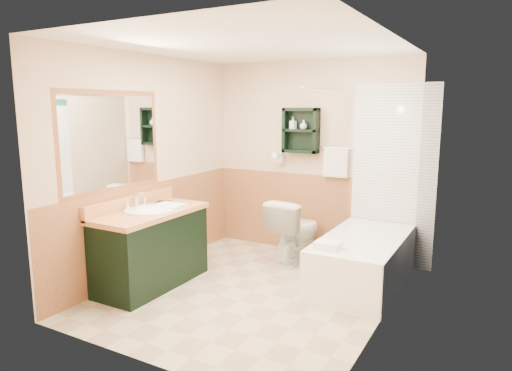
# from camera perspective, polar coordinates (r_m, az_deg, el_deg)

# --- Properties ---
(floor) EXTENTS (3.00, 3.00, 0.00)m
(floor) POSITION_cam_1_polar(r_m,az_deg,el_deg) (4.73, -0.57, -13.08)
(floor) COLOR #C8BA92
(floor) RESTS_ON ground
(back_wall) EXTENTS (2.60, 0.04, 2.40)m
(back_wall) POSITION_cam_1_polar(r_m,az_deg,el_deg) (5.76, 6.93, 3.40)
(back_wall) COLOR #F9E5C3
(back_wall) RESTS_ON ground
(left_wall) EXTENTS (0.04, 3.00, 2.40)m
(left_wall) POSITION_cam_1_polar(r_m,az_deg,el_deg) (5.17, -13.42, 2.47)
(left_wall) COLOR #F9E5C3
(left_wall) RESTS_ON ground
(right_wall) EXTENTS (0.04, 3.00, 2.40)m
(right_wall) POSITION_cam_1_polar(r_m,az_deg,el_deg) (3.92, 16.40, 0.03)
(right_wall) COLOR #F9E5C3
(right_wall) RESTS_ON ground
(ceiling) EXTENTS (2.60, 3.00, 0.04)m
(ceiling) POSITION_cam_1_polar(r_m,az_deg,el_deg) (4.39, -0.63, 17.43)
(ceiling) COLOR white
(ceiling) RESTS_ON back_wall
(wainscot_left) EXTENTS (2.98, 2.98, 1.00)m
(wainscot_left) POSITION_cam_1_polar(r_m,az_deg,el_deg) (5.28, -12.83, -5.10)
(wainscot_left) COLOR #B97B4B
(wainscot_left) RESTS_ON left_wall
(wainscot_back) EXTENTS (2.58, 2.58, 1.00)m
(wainscot_back) POSITION_cam_1_polar(r_m,az_deg,el_deg) (5.85, 6.65, -3.47)
(wainscot_back) COLOR #B97B4B
(wainscot_back) RESTS_ON back_wall
(mirror_frame) EXTENTS (1.30, 1.30, 1.00)m
(mirror_frame) POSITION_cam_1_polar(r_m,az_deg,el_deg) (4.72, -17.63, 5.25)
(mirror_frame) COLOR #975F31
(mirror_frame) RESTS_ON left_wall
(mirror_glass) EXTENTS (1.20, 1.20, 0.90)m
(mirror_glass) POSITION_cam_1_polar(r_m,az_deg,el_deg) (4.72, -17.58, 5.25)
(mirror_glass) COLOR white
(mirror_glass) RESTS_ON left_wall
(tile_right) EXTENTS (1.50, 1.50, 2.10)m
(tile_right) POSITION_cam_1_polar(r_m,az_deg,el_deg) (4.68, 17.88, -0.36)
(tile_right) COLOR white
(tile_right) RESTS_ON right_wall
(tile_back) EXTENTS (0.95, 0.95, 2.10)m
(tile_back) POSITION_cam_1_polar(r_m,az_deg,el_deg) (5.43, 16.77, 1.06)
(tile_back) COLOR white
(tile_back) RESTS_ON back_wall
(tile_accent) EXTENTS (1.50, 1.50, 0.10)m
(tile_accent) POSITION_cam_1_polar(r_m,az_deg,el_deg) (4.62, 18.33, 10.09)
(tile_accent) COLOR #154C38
(tile_accent) RESTS_ON right_wall
(wall_shelf) EXTENTS (0.45, 0.15, 0.55)m
(wall_shelf) POSITION_cam_1_polar(r_m,az_deg,el_deg) (5.66, 5.61, 6.87)
(wall_shelf) COLOR black
(wall_shelf) RESTS_ON back_wall
(hair_dryer) EXTENTS (0.10, 0.24, 0.18)m
(hair_dryer) POSITION_cam_1_polar(r_m,az_deg,el_deg) (5.84, 2.95, 3.55)
(hair_dryer) COLOR white
(hair_dryer) RESTS_ON back_wall
(towel_bar) EXTENTS (0.40, 0.06, 0.40)m
(towel_bar) POSITION_cam_1_polar(r_m,az_deg,el_deg) (5.55, 10.04, 4.64)
(towel_bar) COLOR white
(towel_bar) RESTS_ON back_wall
(curtain_rod) EXTENTS (0.03, 1.60, 0.03)m
(curtain_rod) POSITION_cam_1_polar(r_m,az_deg,el_deg) (4.81, 9.54, 11.61)
(curtain_rod) COLOR silver
(curtain_rod) RESTS_ON back_wall
(shower_curtain) EXTENTS (1.05, 1.05, 1.70)m
(shower_curtain) POSITION_cam_1_polar(r_m,az_deg,el_deg) (5.03, 9.94, 1.80)
(shower_curtain) COLOR #BDB48F
(shower_curtain) RESTS_ON curtain_rod
(vanity) EXTENTS (0.59, 1.25, 0.79)m
(vanity) POSITION_cam_1_polar(r_m,az_deg,el_deg) (4.88, -12.94, -7.62)
(vanity) COLOR black
(vanity) RESTS_ON ground
(bathtub) EXTENTS (0.77, 1.50, 0.51)m
(bathtub) POSITION_cam_1_polar(r_m,az_deg,el_deg) (4.92, 13.20, -9.19)
(bathtub) COLOR white
(bathtub) RESTS_ON ground
(toilet) EXTENTS (0.54, 0.82, 0.75)m
(toilet) POSITION_cam_1_polar(r_m,az_deg,el_deg) (5.49, 4.95, -5.65)
(toilet) COLOR white
(toilet) RESTS_ON ground
(counter_towel) EXTENTS (0.30, 0.23, 0.04)m
(counter_towel) POSITION_cam_1_polar(r_m,az_deg,el_deg) (4.84, -10.79, -2.56)
(counter_towel) COLOR white
(counter_towel) RESTS_ON vanity
(vanity_book) EXTENTS (0.14, 0.09, 0.20)m
(vanity_book) POSITION_cam_1_polar(r_m,az_deg,el_deg) (5.07, -12.42, -1.13)
(vanity_book) COLOR black
(vanity_book) RESTS_ON vanity
(tub_towel) EXTENTS (0.23, 0.19, 0.07)m
(tub_towel) POSITION_cam_1_polar(r_m,az_deg,el_deg) (4.39, 8.95, -7.38)
(tub_towel) COLOR white
(tub_towel) RESTS_ON bathtub
(soap_bottle_a) EXTENTS (0.10, 0.16, 0.07)m
(soap_bottle_a) POSITION_cam_1_polar(r_m,az_deg,el_deg) (5.70, 4.65, 7.40)
(soap_bottle_a) COLOR white
(soap_bottle_a) RESTS_ON wall_shelf
(soap_bottle_b) EXTENTS (0.09, 0.12, 0.09)m
(soap_bottle_b) POSITION_cam_1_polar(r_m,az_deg,el_deg) (5.64, 5.96, 7.45)
(soap_bottle_b) COLOR white
(soap_bottle_b) RESTS_ON wall_shelf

